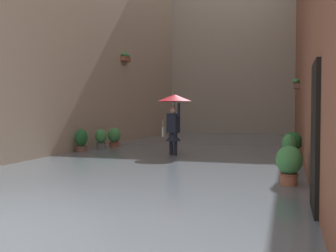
{
  "coord_description": "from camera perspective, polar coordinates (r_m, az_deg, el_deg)",
  "views": [
    {
      "loc": [
        -3.33,
        3.97,
        1.52
      ],
      "look_at": [
        0.06,
        -7.32,
        1.06
      ],
      "focal_mm": 42.79,
      "sensor_mm": 36.0,
      "label": 1
    }
  ],
  "objects": [
    {
      "name": "potted_plant_near_left",
      "position": [
        12.62,
        17.27,
        -2.56
      ],
      "size": [
        0.59,
        0.59,
        0.87
      ],
      "color": "brown",
      "rests_on": "ground_plane"
    },
    {
      "name": "ground_plane",
      "position": [
        14.65,
        3.48,
        -3.72
      ],
      "size": [
        60.0,
        60.0,
        0.0
      ],
      "primitive_type": "plane",
      "color": "gray"
    },
    {
      "name": "flood_water",
      "position": [
        14.64,
        3.48,
        -3.53
      ],
      "size": [
        8.25,
        26.43,
        0.1
      ],
      "primitive_type": "cube",
      "color": "slate",
      "rests_on": "ground_plane"
    },
    {
      "name": "person_wading",
      "position": [
        12.65,
        0.86,
        2.16
      ],
      "size": [
        1.1,
        1.1,
        2.09
      ],
      "color": "#4C4233",
      "rests_on": "ground_plane"
    },
    {
      "name": "potted_plant_near_right",
      "position": [
        14.06,
        -12.24,
        -2.11
      ],
      "size": [
        0.42,
        0.42,
        0.88
      ],
      "color": "brown",
      "rests_on": "ground_plane"
    },
    {
      "name": "potted_plant_far_right",
      "position": [
        15.8,
        -7.67,
        -1.63
      ],
      "size": [
        0.5,
        0.5,
        0.83
      ],
      "color": "brown",
      "rests_on": "ground_plane"
    },
    {
      "name": "potted_plant_mid_left",
      "position": [
        11.13,
        16.83,
        -3.32
      ],
      "size": [
        0.36,
        0.36,
        0.88
      ],
      "color": "brown",
      "rests_on": "ground_plane"
    },
    {
      "name": "building_facade_left",
      "position": [
        14.56,
        22.12,
        14.14
      ],
      "size": [
        2.04,
        24.43,
        9.13
      ],
      "color": "brown",
      "rests_on": "ground_plane"
    },
    {
      "name": "potted_plant_far_left",
      "position": [
        8.0,
        16.87,
        -5.25
      ],
      "size": [
        0.5,
        0.5,
        0.85
      ],
      "color": "#9E563D",
      "rests_on": "ground_plane"
    },
    {
      "name": "building_facade_right",
      "position": [
        16.72,
        -12.72,
        15.75
      ],
      "size": [
        2.04,
        24.43,
        10.88
      ],
      "color": "tan",
      "rests_on": "ground_plane"
    },
    {
      "name": "potted_plant_mid_right",
      "position": [
        14.95,
        -9.53,
        -1.92
      ],
      "size": [
        0.42,
        0.42,
        0.83
      ],
      "color": "#66605B",
      "rests_on": "ground_plane"
    },
    {
      "name": "building_facade_far",
      "position": [
        26.08,
        9.29,
        14.15
      ],
      "size": [
        11.05,
        1.8,
        13.82
      ],
      "primitive_type": "cube",
      "color": "#A89989",
      "rests_on": "ground_plane"
    }
  ]
}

